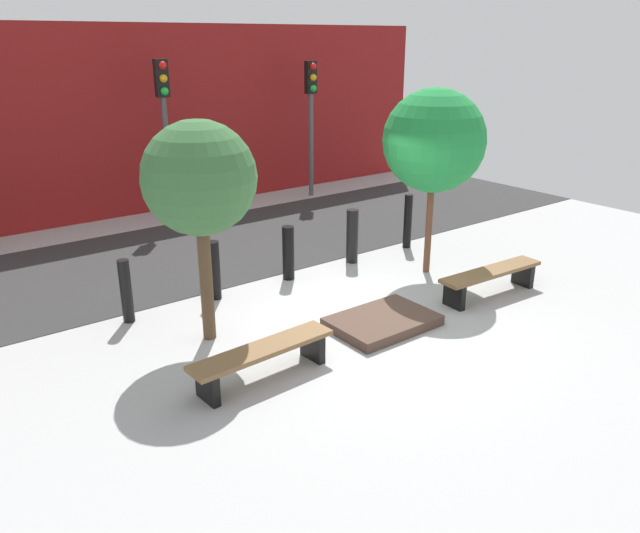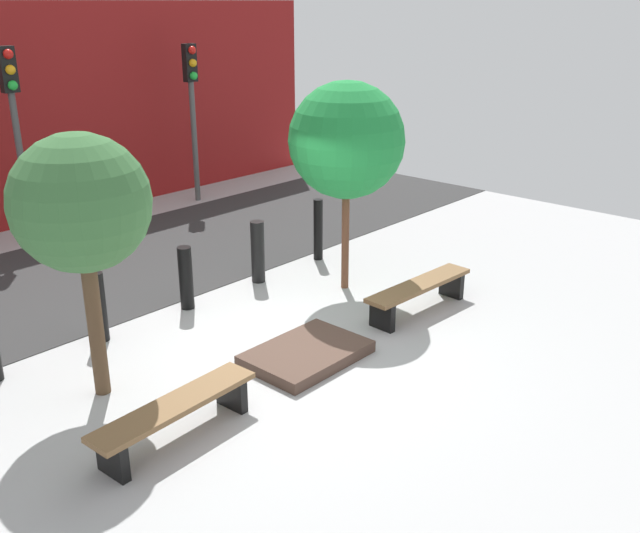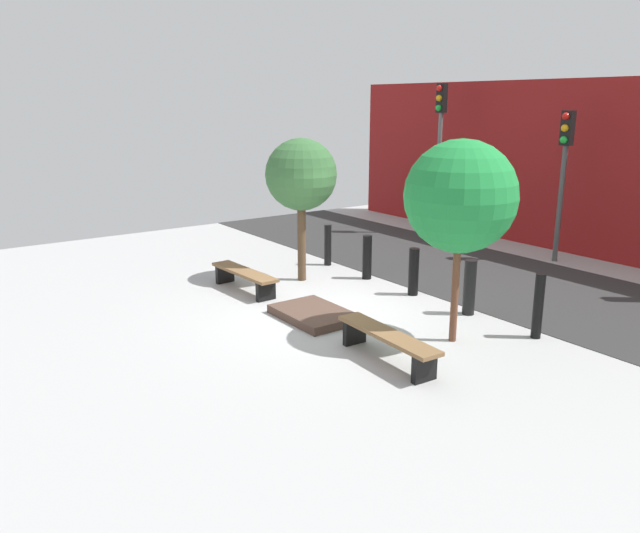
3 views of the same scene
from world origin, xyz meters
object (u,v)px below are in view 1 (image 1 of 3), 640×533
at_px(planter_bed, 383,322).
at_px(tree_behind_left_bench, 199,180).
at_px(bench_right, 491,277).
at_px(bollard_far_right, 408,221).
at_px(bollard_left, 214,270).
at_px(bench_left, 263,356).
at_px(bollard_center, 288,253).
at_px(traffic_light_mid_west, 165,111).
at_px(traffic_light_mid_east, 311,104).
at_px(tree_behind_right_bench, 434,141).
at_px(bollard_far_left, 126,291).
at_px(bollard_right, 352,236).

relative_size(planter_bed, tree_behind_left_bench, 0.50).
xyz_separation_m(bench_right, bollard_far_right, (0.69, 2.58, 0.21)).
relative_size(bench_right, bollard_left, 2.10).
distance_m(bench_left, planter_bed, 2.17).
bearing_deg(bollard_center, bollard_far_right, 0.00).
height_order(traffic_light_mid_west, traffic_light_mid_east, traffic_light_mid_west).
distance_m(tree_behind_right_bench, traffic_light_mid_east, 6.08).
bearing_deg(bollard_far_right, bollard_center, 180.00).
relative_size(planter_bed, bollard_far_left, 1.56).
bearing_deg(tree_behind_right_bench, planter_bed, -151.01).
xyz_separation_m(tree_behind_left_bench, bollard_center, (2.15, 1.19, -1.75)).
xyz_separation_m(planter_bed, traffic_light_mid_west, (0.00, 7.01, 2.35)).
height_order(bench_left, traffic_light_mid_west, traffic_light_mid_west).
bearing_deg(bollard_far_right, bench_left, -152.65).
xyz_separation_m(tree_behind_right_bench, bollard_right, (-0.73, 1.19, -1.81)).
relative_size(bench_right, bollard_center, 2.13).
height_order(bollard_far_left, bollard_right, bollard_right).
height_order(bench_left, bollard_far_right, bollard_far_right).
bearing_deg(tree_behind_left_bench, tree_behind_right_bench, 0.00).
bearing_deg(bollard_far_left, bollard_right, 0.00).
distance_m(bollard_right, bollard_far_right, 1.42).
bearing_deg(bollard_far_right, bollard_far_left, 180.00).
xyz_separation_m(bollard_left, bollard_center, (1.42, 0.00, -0.01)).
bearing_deg(bollard_center, traffic_light_mid_east, 49.72).
relative_size(bench_right, tree_behind_left_bench, 0.67).
bearing_deg(traffic_light_mid_west, bench_right, -73.41).
height_order(bench_left, traffic_light_mid_east, traffic_light_mid_east).
bearing_deg(bollard_right, bench_right, -74.24).
distance_m(tree_behind_right_bench, bollard_center, 3.07).
xyz_separation_m(planter_bed, bollard_center, (0.00, 2.38, 0.39)).
height_order(bollard_far_left, traffic_light_mid_west, traffic_light_mid_west).
relative_size(tree_behind_left_bench, traffic_light_mid_west, 0.85).
height_order(tree_behind_left_bench, bollard_far_right, tree_behind_left_bench).
bearing_deg(bollard_far_right, traffic_light_mid_east, 76.82).
xyz_separation_m(bench_left, bollard_center, (2.15, 2.58, 0.16)).
bearing_deg(bollard_right, tree_behind_left_bench, -161.56).
bearing_deg(planter_bed, bollard_left, 120.82).
bearing_deg(traffic_light_mid_west, tree_behind_right_bench, -69.74).
relative_size(bollard_far_right, traffic_light_mid_east, 0.32).
distance_m(bench_left, traffic_light_mid_east, 9.64).
xyz_separation_m(bench_right, bollard_far_left, (-4.99, 2.58, 0.15)).
relative_size(tree_behind_left_bench, tree_behind_right_bench, 0.94).
height_order(bollard_left, bollard_right, bollard_right).
distance_m(bench_left, traffic_light_mid_west, 7.81).
height_order(bench_left, bollard_center, bollard_center).
bearing_deg(bollard_far_right, tree_behind_left_bench, -166.58).
relative_size(bench_left, bench_right, 0.97).
height_order(bench_right, traffic_light_mid_east, traffic_light_mid_east).
xyz_separation_m(tree_behind_right_bench, traffic_light_mid_west, (-2.15, 5.82, 0.12)).
bearing_deg(bollard_left, tree_behind_left_bench, -121.47).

